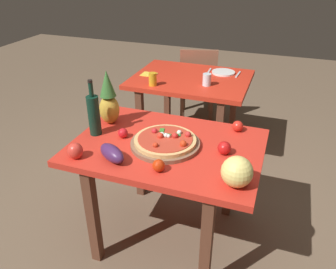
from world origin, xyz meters
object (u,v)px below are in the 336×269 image
at_px(display_table, 167,158).
at_px(knife_utensil, 238,74).
at_px(pineapple_left, 109,100).
at_px(dining_chair, 198,80).
at_px(background_table, 191,88).
at_px(pizza, 166,140).
at_px(tomato_at_corner, 123,133).
at_px(pizza_board, 165,144).
at_px(drinking_glass_juice, 153,79).
at_px(wine_bottle, 94,114).
at_px(bell_pepper, 75,151).
at_px(tomato_beside_pepper, 159,166).
at_px(melon, 237,172).
at_px(drinking_glass_water, 207,80).
at_px(dinner_plate, 223,72).
at_px(tomato_by_bottle, 238,126).
at_px(tomato_near_board, 224,148).
at_px(fork_utensil, 209,71).
at_px(napkin_folded, 149,74).
at_px(eggplant, 112,153).

relative_size(display_table, knife_utensil, 6.34).
bearing_deg(pineapple_left, dining_chair, 84.74).
xyz_separation_m(background_table, pizza, (0.20, -1.24, 0.14)).
height_order(background_table, tomato_at_corner, tomato_at_corner).
bearing_deg(tomato_at_corner, pizza, -0.73).
bearing_deg(pizza_board, drinking_glass_juice, 116.15).
bearing_deg(wine_bottle, display_table, 3.43).
relative_size(pineapple_left, bell_pepper, 3.87).
distance_m(pineapple_left, tomato_at_corner, 0.27).
bearing_deg(tomato_at_corner, background_table, 85.99).
relative_size(tomato_beside_pepper, knife_utensil, 0.38).
height_order(melon, drinking_glass_water, melon).
bearing_deg(wine_bottle, tomato_beside_pepper, -25.41).
bearing_deg(pizza, dinner_plate, 87.83).
bearing_deg(pineapple_left, background_table, 76.48).
relative_size(pizza, melon, 2.34).
height_order(display_table, drinking_glass_water, drinking_glass_water).
bearing_deg(pizza, tomato_by_bottle, 41.40).
bearing_deg(pizza_board, dinner_plate, 87.70).
xyz_separation_m(pizza, bell_pepper, (-0.44, -0.30, 0.00)).
height_order(tomato_near_board, drinking_glass_juice, drinking_glass_juice).
height_order(melon, bell_pepper, melon).
distance_m(bell_pepper, fork_utensil, 1.79).
distance_m(background_table, melon, 1.63).
bearing_deg(knife_utensil, napkin_folded, -156.91).
bearing_deg(tomato_beside_pepper, drinking_glass_juice, 113.36).
bearing_deg(melon, napkin_folded, 126.80).
height_order(dining_chair, tomato_at_corner, dining_chair).
height_order(pizza, drinking_glass_juice, drinking_glass_juice).
bearing_deg(tomato_beside_pepper, pizza_board, 102.62).
relative_size(bell_pepper, fork_utensil, 0.53).
distance_m(tomato_beside_pepper, knife_utensil, 1.72).
relative_size(tomato_by_bottle, drinking_glass_water, 0.68).
bearing_deg(pineapple_left, knife_utensil, 63.15).
bearing_deg(pizza, dining_chair, 99.13).
distance_m(tomato_beside_pepper, tomato_near_board, 0.41).
relative_size(dining_chair, bell_pepper, 8.86).
distance_m(pizza_board, dinner_plate, 1.46).
bearing_deg(pizza_board, drinking_glass_water, 90.70).
xyz_separation_m(wine_bottle, bell_pepper, (0.04, -0.29, -0.09)).
distance_m(eggplant, tomato_beside_pepper, 0.28).
xyz_separation_m(bell_pepper, tomato_beside_pepper, (0.49, 0.03, -0.01)).
distance_m(display_table, eggplant, 0.38).
bearing_deg(tomato_beside_pepper, dinner_plate, 90.00).
xyz_separation_m(dining_chair, drinking_glass_water, (0.29, -0.80, 0.31)).
relative_size(background_table, tomato_at_corner, 17.02).
bearing_deg(dinner_plate, drinking_glass_juice, -133.93).
bearing_deg(bell_pepper, tomato_by_bottle, 37.78).
relative_size(background_table, knife_utensil, 5.90).
distance_m(tomato_by_bottle, fork_utensil, 1.21).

